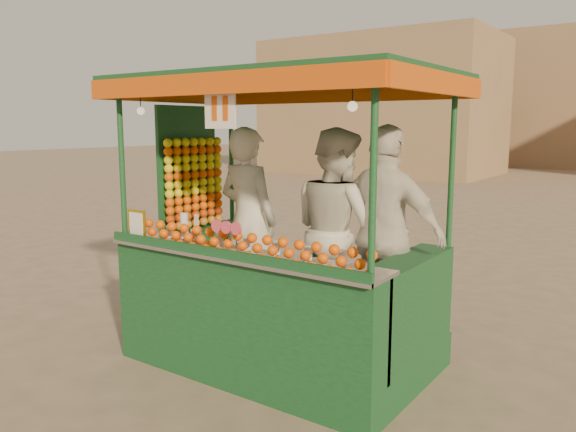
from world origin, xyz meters
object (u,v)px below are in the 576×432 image
Objects in this scene: juice_cart at (269,274)px; vendor_middle at (336,231)px; vendor_right at (386,234)px; vendor_left at (248,220)px.

juice_cart reaches higher than vendor_middle.
vendor_right is (0.93, 0.45, 0.40)m from juice_cart.
vendor_right reaches higher than vendor_middle.
vendor_middle is 0.98× the size of vendor_right.
vendor_right reaches higher than vendor_left.
vendor_right is (0.47, 0.05, 0.01)m from vendor_middle.
vendor_left is at bearing 7.53° from vendor_right.
vendor_right is at bearing -147.69° from vendor_middle.
vendor_middle is 0.47m from vendor_right.
vendor_middle is (1.03, 0.00, -0.00)m from vendor_left.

